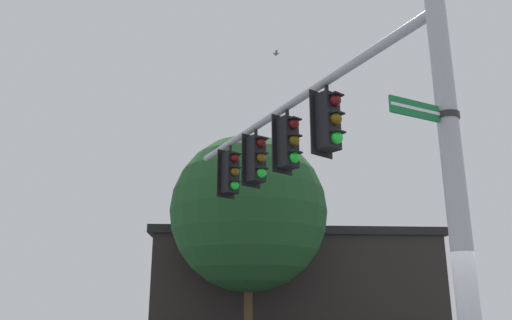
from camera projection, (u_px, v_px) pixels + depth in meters
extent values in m
cylinder|color=#ADB2B7|center=(455.00, 185.00, 6.29)|extent=(0.27, 0.27, 6.65)
cylinder|color=#ADB2B7|center=(282.00, 110.00, 10.55)|extent=(2.05, 8.23, 0.16)
cylinder|color=black|center=(327.00, 90.00, 9.14)|extent=(0.08, 0.08, 0.18)
cube|color=black|center=(328.00, 122.00, 8.97)|extent=(0.36, 0.30, 1.05)
sphere|color=#590F0F|center=(335.00, 100.00, 8.93)|extent=(0.22, 0.22, 0.22)
cube|color=black|center=(336.00, 95.00, 8.94)|extent=(0.24, 0.20, 0.03)
sphere|color=brown|center=(336.00, 119.00, 8.84)|extent=(0.22, 0.22, 0.22)
cube|color=black|center=(337.00, 113.00, 8.85)|extent=(0.24, 0.20, 0.03)
sphere|color=#1EE533|center=(337.00, 138.00, 8.74)|extent=(0.22, 0.22, 0.22)
cube|color=black|center=(337.00, 132.00, 8.75)|extent=(0.24, 0.20, 0.03)
cube|color=black|center=(321.00, 124.00, 9.10)|extent=(0.54, 0.03, 1.22)
cylinder|color=black|center=(287.00, 114.00, 10.33)|extent=(0.08, 0.08, 0.18)
cube|color=black|center=(288.00, 143.00, 10.16)|extent=(0.36, 0.30, 1.05)
sphere|color=#590F0F|center=(294.00, 124.00, 10.12)|extent=(0.22, 0.22, 0.22)
cube|color=black|center=(294.00, 119.00, 10.13)|extent=(0.24, 0.20, 0.03)
sphere|color=brown|center=(294.00, 141.00, 10.02)|extent=(0.22, 0.22, 0.22)
cube|color=black|center=(295.00, 136.00, 10.03)|extent=(0.24, 0.20, 0.03)
sphere|color=#1EE533|center=(295.00, 157.00, 9.93)|extent=(0.22, 0.22, 0.22)
cube|color=black|center=(295.00, 152.00, 9.94)|extent=(0.24, 0.20, 0.03)
cube|color=black|center=(282.00, 145.00, 10.28)|extent=(0.54, 0.03, 1.22)
cylinder|color=black|center=(256.00, 134.00, 11.51)|extent=(0.08, 0.08, 0.18)
cube|color=black|center=(256.00, 159.00, 11.35)|extent=(0.36, 0.30, 1.05)
sphere|color=#590F0F|center=(261.00, 143.00, 11.30)|extent=(0.22, 0.22, 0.22)
cube|color=black|center=(262.00, 138.00, 11.32)|extent=(0.24, 0.20, 0.03)
sphere|color=brown|center=(261.00, 158.00, 11.21)|extent=(0.22, 0.22, 0.22)
cube|color=black|center=(262.00, 153.00, 11.22)|extent=(0.24, 0.20, 0.03)
sphere|color=#1EE533|center=(261.00, 173.00, 11.11)|extent=(0.22, 0.22, 0.22)
cube|color=black|center=(262.00, 168.00, 11.13)|extent=(0.24, 0.20, 0.03)
cube|color=black|center=(251.00, 161.00, 11.47)|extent=(0.54, 0.03, 1.22)
cylinder|color=black|center=(230.00, 149.00, 12.70)|extent=(0.08, 0.08, 0.18)
cube|color=black|center=(230.00, 173.00, 12.53)|extent=(0.36, 0.30, 1.05)
sphere|color=#590F0F|center=(235.00, 158.00, 12.49)|extent=(0.22, 0.22, 0.22)
cube|color=black|center=(236.00, 154.00, 12.50)|extent=(0.24, 0.20, 0.03)
sphere|color=brown|center=(235.00, 172.00, 12.40)|extent=(0.22, 0.22, 0.22)
cube|color=black|center=(235.00, 168.00, 12.41)|extent=(0.24, 0.20, 0.03)
sphere|color=#1EE533|center=(235.00, 185.00, 12.30)|extent=(0.22, 0.22, 0.22)
cube|color=black|center=(235.00, 181.00, 12.31)|extent=(0.24, 0.20, 0.03)
cube|color=black|center=(226.00, 174.00, 12.66)|extent=(0.54, 0.03, 1.22)
cube|color=#147238|center=(415.00, 109.00, 6.28)|extent=(0.81, 0.21, 0.22)
cube|color=white|center=(416.00, 109.00, 6.27)|extent=(0.80, 0.19, 0.04)
cylinder|color=#262626|center=(447.00, 116.00, 6.54)|extent=(0.31, 0.31, 0.08)
ellipsoid|color=gray|center=(276.00, 53.00, 14.39)|extent=(0.19, 0.16, 0.06)
cube|color=gray|center=(276.00, 53.00, 14.41)|extent=(0.17, 0.21, 0.02)
cube|color=gray|center=(276.00, 53.00, 14.38)|extent=(0.17, 0.21, 0.07)
cube|color=#282321|center=(292.00, 296.00, 20.13)|extent=(11.68, 10.57, 4.29)
cube|color=maroon|center=(283.00, 292.00, 23.01)|extent=(8.28, 6.50, 0.30)
cube|color=black|center=(291.00, 239.00, 20.76)|extent=(12.15, 11.00, 0.30)
cylinder|color=#4C3823|center=(248.00, 316.00, 15.67)|extent=(0.28, 0.28, 2.97)
sphere|color=#1E4C23|center=(249.00, 212.00, 16.57)|extent=(5.16, 5.16, 5.16)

